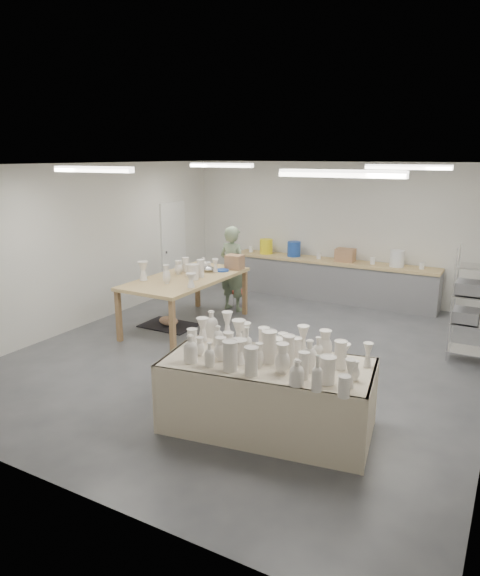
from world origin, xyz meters
The scene contains 8 objects.
room centered at (-0.11, 0.08, 2.06)m, with size 8.00×8.02×3.00m.
back_counter centered at (-0.01, 3.68, 0.49)m, with size 4.60×0.60×1.24m.
drying_table centered at (1.21, -2.02, 0.47)m, with size 2.54×1.49×1.22m.
work_table centered at (-1.70, 0.67, 0.95)m, with size 1.30×2.57×1.30m.
rug centered at (-2.06, 0.46, 0.01)m, with size 1.00×0.70×0.02m, color black.
cat centered at (-2.04, 0.44, 0.11)m, with size 0.45×0.35×0.17m.
potter centered at (-1.52, 1.97, 0.88)m, with size 0.64×0.42×1.75m, color gray.
red_stool centered at (-1.52, 2.24, 0.30)m, with size 0.38×0.38×0.34m.
Camera 1 is at (3.58, -6.96, 3.13)m, focal length 32.00 mm.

